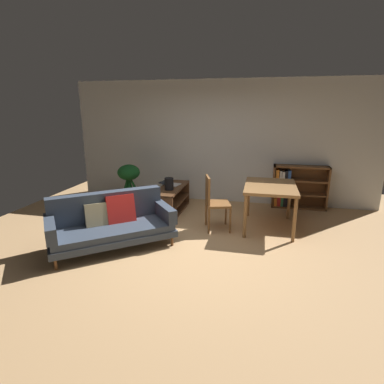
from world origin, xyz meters
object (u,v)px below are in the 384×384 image
object	(u,v)px
fabric_couch	(111,222)
dining_chair_near	(214,200)
bookshelf	(295,187)
media_console	(171,200)
potted_floor_plant	(129,179)
dining_table	(270,190)
desk_speaker	(169,184)
open_laptop	(171,184)

from	to	relation	value
fabric_couch	dining_chair_near	distance (m)	1.78
fabric_couch	bookshelf	size ratio (longest dim) A/B	1.72
bookshelf	dining_chair_near	bearing A→B (deg)	-132.56
media_console	potted_floor_plant	world-z (taller)	potted_floor_plant
dining_table	dining_chair_near	xyz separation A→B (m)	(-0.95, -0.30, -0.16)
dining_table	dining_chair_near	bearing A→B (deg)	-162.78
dining_chair_near	media_console	bearing A→B (deg)	143.87
fabric_couch	desk_speaker	xyz separation A→B (m)	(0.48, 1.52, 0.27)
media_console	dining_table	xyz separation A→B (m)	(1.95, -0.43, 0.45)
media_console	bookshelf	size ratio (longest dim) A/B	1.19
potted_floor_plant	fabric_couch	bearing A→B (deg)	-73.84
desk_speaker	dining_table	distance (m)	1.94
media_console	open_laptop	distance (m)	0.35
desk_speaker	bookshelf	xyz separation A→B (m)	(2.48, 1.12, -0.20)
desk_speaker	dining_chair_near	xyz separation A→B (m)	(0.97, -0.52, -0.11)
media_console	dining_table	size ratio (longest dim) A/B	1.11
potted_floor_plant	dining_chair_near	world-z (taller)	dining_chair_near
fabric_couch	dining_chair_near	size ratio (longest dim) A/B	2.02
fabric_couch	potted_floor_plant	xyz separation A→B (m)	(-0.58, 2.01, 0.21)
potted_floor_plant	dining_table	world-z (taller)	potted_floor_plant
desk_speaker	bookshelf	size ratio (longest dim) A/B	0.21
potted_floor_plant	dining_table	distance (m)	3.07
media_console	fabric_couch	bearing A→B (deg)	-104.89
fabric_couch	dining_chair_near	bearing A→B (deg)	34.63
media_console	bookshelf	bearing A→B (deg)	20.11
open_laptop	fabric_couch	bearing A→B (deg)	-101.81
fabric_couch	media_console	xyz separation A→B (m)	(0.46, 1.73, -0.13)
desk_speaker	bookshelf	bearing A→B (deg)	24.37
fabric_couch	dining_table	xyz separation A→B (m)	(2.41, 1.30, 0.32)
dining_chair_near	potted_floor_plant	bearing A→B (deg)	153.78
desk_speaker	dining_chair_near	size ratio (longest dim) A/B	0.25
media_console	dining_chair_near	distance (m)	1.26
fabric_couch	potted_floor_plant	bearing A→B (deg)	106.16
dining_table	media_console	bearing A→B (deg)	167.52
fabric_couch	potted_floor_plant	distance (m)	2.10
open_laptop	potted_floor_plant	bearing A→B (deg)	174.81
desk_speaker	dining_chair_near	bearing A→B (deg)	-28.12
desk_speaker	potted_floor_plant	bearing A→B (deg)	155.57
media_console	desk_speaker	world-z (taller)	desk_speaker
bookshelf	dining_table	bearing A→B (deg)	-112.44
media_console	desk_speaker	xyz separation A→B (m)	(0.02, -0.21, 0.40)
open_laptop	desk_speaker	bearing A→B (deg)	-78.23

